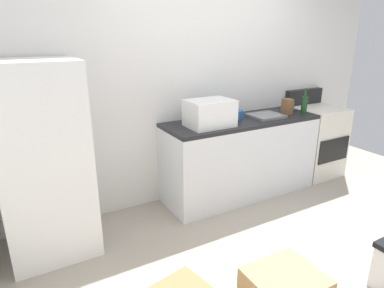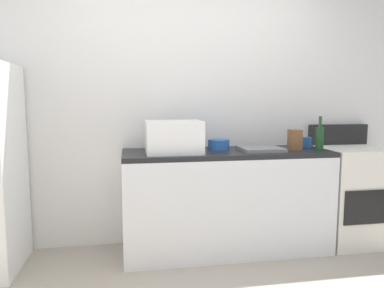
{
  "view_description": "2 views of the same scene",
  "coord_description": "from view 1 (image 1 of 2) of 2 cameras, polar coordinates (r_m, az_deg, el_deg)",
  "views": [
    {
      "loc": [
        -1.91,
        -1.61,
        1.79
      ],
      "look_at": [
        -0.42,
        1.05,
        0.77
      ],
      "focal_mm": 30.74,
      "sensor_mm": 36.0,
      "label": 1
    },
    {
      "loc": [
        -0.53,
        -1.81,
        1.33
      ],
      "look_at": [
        -0.02,
        1.16,
        0.97
      ],
      "focal_mm": 33.58,
      "sensor_mm": 36.0,
      "label": 2
    }
  ],
  "objects": [
    {
      "name": "wine_bottle",
      "position": [
        4.11,
        18.9,
        6.52
      ],
      "size": [
        0.07,
        0.07,
        0.3
      ],
      "color": "#193F1E",
      "rests_on": "kitchen_counter"
    },
    {
      "name": "microwave",
      "position": [
        3.33,
        3.07,
        5.36
      ],
      "size": [
        0.46,
        0.34,
        0.27
      ],
      "primitive_type": "cube",
      "color": "white",
      "rests_on": "kitchen_counter"
    },
    {
      "name": "kitchen_counter",
      "position": [
        3.82,
        8.4,
        -2.28
      ],
      "size": [
        1.8,
        0.6,
        0.9
      ],
      "color": "silver",
      "rests_on": "ground_plane"
    },
    {
      "name": "sink_basin",
      "position": [
        3.83,
        12.69,
        4.81
      ],
      "size": [
        0.36,
        0.32,
        0.03
      ],
      "primitive_type": "cube",
      "color": "slate",
      "rests_on": "kitchen_counter"
    },
    {
      "name": "wall_back",
      "position": [
        3.73,
        1.96,
        10.9
      ],
      "size": [
        5.0,
        0.1,
        2.6
      ],
      "primitive_type": "cube",
      "color": "silver",
      "rests_on": "ground_plane"
    },
    {
      "name": "ground_plane",
      "position": [
        3.07,
        17.58,
        -18.12
      ],
      "size": [
        6.0,
        6.0,
        0.0
      ],
      "primitive_type": "plane",
      "color": "#9E9384"
    },
    {
      "name": "mixing_bowl",
      "position": [
        3.71,
        7.33,
        5.16
      ],
      "size": [
        0.19,
        0.19,
        0.09
      ],
      "primitive_type": "cylinder",
      "color": "#2659A5",
      "rests_on": "kitchen_counter"
    },
    {
      "name": "refrigerator",
      "position": [
        2.93,
        -24.32,
        -2.79
      ],
      "size": [
        0.68,
        0.66,
        1.62
      ],
      "primitive_type": "cube",
      "color": "white",
      "rests_on": "ground_plane"
    },
    {
      "name": "stove_oven",
      "position": [
        4.63,
        20.46,
        0.66
      ],
      "size": [
        0.6,
        0.61,
        1.1
      ],
      "color": "silver",
      "rests_on": "ground_plane"
    },
    {
      "name": "coffee_mug",
      "position": [
        4.23,
        16.78,
        6.23
      ],
      "size": [
        0.08,
        0.08,
        0.1
      ],
      "primitive_type": "cylinder",
      "color": "#2659A5",
      "rests_on": "kitchen_counter"
    },
    {
      "name": "knife_block",
      "position": [
        4.02,
        16.2,
        6.27
      ],
      "size": [
        0.1,
        0.1,
        0.18
      ],
      "primitive_type": "cube",
      "color": "brown",
      "rests_on": "kitchen_counter"
    }
  ]
}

